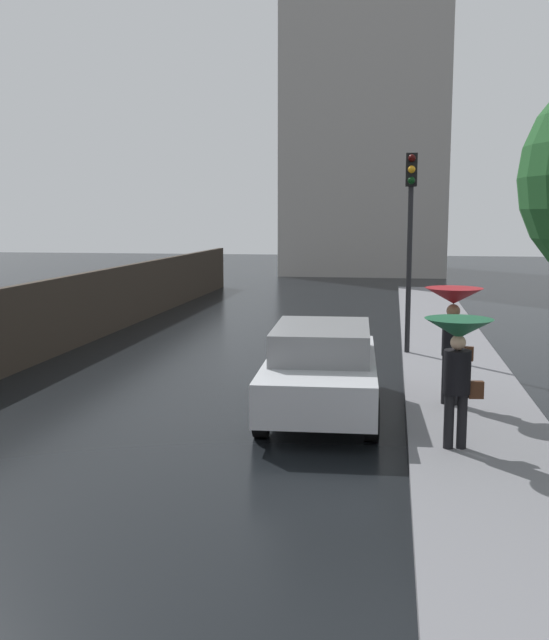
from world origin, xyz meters
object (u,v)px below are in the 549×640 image
(car_silver_near_kerb, at_px, (321,367))
(pedestrian_with_umbrella_near, at_px, (453,313))
(traffic_light, at_px, (410,217))
(pedestrian_with_umbrella_far, at_px, (458,348))

(car_silver_near_kerb, height_order, pedestrian_with_umbrella_near, pedestrian_with_umbrella_near)
(pedestrian_with_umbrella_near, distance_m, traffic_light, 5.11)
(car_silver_near_kerb, xyz_separation_m, pedestrian_with_umbrella_far, (2.07, -2.10, 0.77))
(car_silver_near_kerb, bearing_deg, pedestrian_with_umbrella_far, -48.05)
(traffic_light, bearing_deg, car_silver_near_kerb, -106.48)
(car_silver_near_kerb, distance_m, traffic_light, 5.97)
(car_silver_near_kerb, distance_m, pedestrian_with_umbrella_far, 3.04)
(pedestrian_with_umbrella_near, relative_size, pedestrian_with_umbrella_far, 1.10)
(pedestrian_with_umbrella_near, relative_size, traffic_light, 0.43)
(car_silver_near_kerb, xyz_separation_m, pedestrian_with_umbrella_near, (2.19, 0.38, 0.93))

